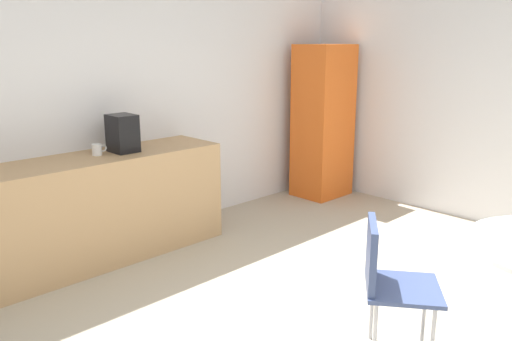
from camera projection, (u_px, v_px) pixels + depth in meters
wall_back at (104, 101)px, 4.63m from camera, size 6.00×0.10×2.60m
counter_block at (89, 211)px, 4.32m from camera, size 2.38×0.60×0.90m
locker_cabinet at (323, 122)px, 6.13m from camera, size 0.60×0.50×1.78m
chair_navy at (387, 274)px, 3.00m from camera, size 0.59×0.59×0.83m
mug_white at (97, 150)px, 4.31m from camera, size 0.13×0.08×0.09m
coffee_maker at (123, 133)px, 4.42m from camera, size 0.20×0.24×0.32m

